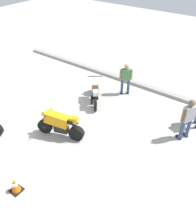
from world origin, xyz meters
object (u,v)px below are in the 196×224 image
at_px(motorcycle_orange_sportbike, 60,124).
at_px(person_in_green_shirt, 126,78).
at_px(motorcycle_silver_cruiser, 95,92).
at_px(traffic_cone, 15,185).
at_px(person_in_gray_shirt, 188,117).

relative_size(motorcycle_orange_sportbike, person_in_green_shirt, 1.20).
height_order(motorcycle_silver_cruiser, traffic_cone, motorcycle_silver_cruiser).
relative_size(motorcycle_silver_cruiser, person_in_gray_shirt, 0.98).
xyz_separation_m(motorcycle_orange_sportbike, traffic_cone, (0.67, -2.71, -0.33)).
distance_m(motorcycle_orange_sportbike, person_in_green_shirt, 4.27).
bearing_deg(motorcycle_silver_cruiser, person_in_green_shirt, -66.28).
distance_m(motorcycle_orange_sportbike, person_in_gray_shirt, 4.84).
relative_size(motorcycle_orange_sportbike, person_in_gray_shirt, 1.08).
bearing_deg(person_in_green_shirt, motorcycle_orange_sportbike, 143.55).
xyz_separation_m(person_in_green_shirt, traffic_cone, (0.28, -6.95, -0.64)).
bearing_deg(person_in_gray_shirt, traffic_cone, 86.21).
bearing_deg(motorcycle_silver_cruiser, person_in_gray_shirt, -128.29).
bearing_deg(person_in_gray_shirt, motorcycle_silver_cruiser, 26.56).
bearing_deg(person_in_gray_shirt, person_in_green_shirt, 4.61).
height_order(motorcycle_orange_sportbike, motorcycle_silver_cruiser, motorcycle_orange_sportbike).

